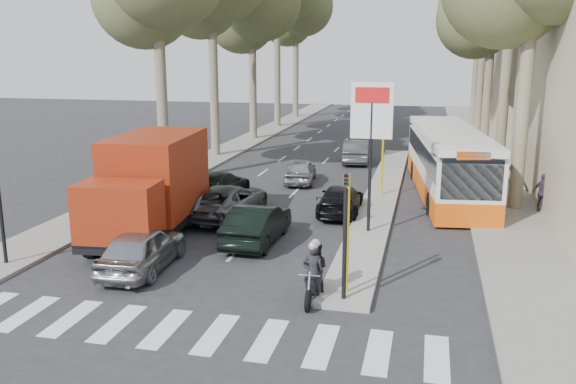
% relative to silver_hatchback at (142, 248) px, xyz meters
% --- Properties ---
extents(ground, '(120.00, 120.00, 0.00)m').
position_rel_silver_hatchback_xyz_m(ground, '(3.21, 0.32, -0.70)').
color(ground, '#28282B').
rests_on(ground, ground).
extents(sidewalk_right, '(3.20, 70.00, 0.12)m').
position_rel_silver_hatchback_xyz_m(sidewalk_right, '(11.81, 25.32, -0.64)').
color(sidewalk_right, gray).
rests_on(sidewalk_right, ground).
extents(median_left, '(2.40, 64.00, 0.12)m').
position_rel_silver_hatchback_xyz_m(median_left, '(-4.79, 28.32, -0.64)').
color(median_left, gray).
rests_on(median_left, ground).
extents(traffic_island, '(1.50, 26.00, 0.16)m').
position_rel_silver_hatchback_xyz_m(traffic_island, '(6.46, 11.32, -0.62)').
color(traffic_island, gray).
rests_on(traffic_island, ground).
extents(building_far, '(11.00, 20.00, 16.00)m').
position_rel_silver_hatchback_xyz_m(building_far, '(18.71, 34.32, 7.30)').
color(building_far, '#B7A88E').
rests_on(building_far, ground).
extents(billboard, '(1.50, 12.10, 5.60)m').
position_rel_silver_hatchback_xyz_m(billboard, '(6.46, 5.31, 3.00)').
color(billboard, yellow).
rests_on(billboard, ground).
extents(traffic_light_island, '(0.16, 0.41, 3.60)m').
position_rel_silver_hatchback_xyz_m(traffic_light_island, '(6.46, -1.18, 1.79)').
color(traffic_light_island, black).
rests_on(traffic_light_island, ground).
extents(tree_l_c, '(7.40, 7.20, 13.71)m').
position_rel_silver_hatchback_xyz_m(tree_l_c, '(-4.57, 28.43, 9.34)').
color(tree_l_c, '#6B604C').
rests_on(tree_l_c, ground).
extents(tree_l_e, '(7.40, 7.20, 14.49)m').
position_rel_silver_hatchback_xyz_m(tree_l_e, '(-4.77, 44.43, 10.03)').
color(tree_l_e, '#6B604C').
rests_on(tree_l_e, ground).
extents(tree_r_c, '(7.40, 7.20, 13.32)m').
position_rel_silver_hatchback_xyz_m(tree_r_c, '(12.23, 26.43, 8.99)').
color(tree_r_c, '#6B604C').
rests_on(tree_r_c, ground).
extents(tree_r_e, '(7.40, 7.20, 14.10)m').
position_rel_silver_hatchback_xyz_m(tree_r_e, '(12.43, 42.43, 9.68)').
color(tree_r_e, '#6B604C').
rests_on(tree_r_e, ground).
extents(silver_hatchback, '(1.85, 4.19, 1.40)m').
position_rel_silver_hatchback_xyz_m(silver_hatchback, '(0.00, 0.00, 0.00)').
color(silver_hatchback, '#93959A').
rests_on(silver_hatchback, ground).
extents(dark_hatchback, '(1.56, 4.24, 1.39)m').
position_rel_silver_hatchback_xyz_m(dark_hatchback, '(2.71, 3.48, -0.01)').
color(dark_hatchback, black).
rests_on(dark_hatchback, ground).
extents(queue_car_a, '(2.43, 5.04, 1.38)m').
position_rel_silver_hatchback_xyz_m(queue_car_a, '(0.65, 6.32, -0.01)').
color(queue_car_a, '#4B4E52').
rests_on(queue_car_a, ground).
extents(queue_car_b, '(1.78, 4.15, 1.19)m').
position_rel_silver_hatchback_xyz_m(queue_car_b, '(5.01, 8.07, -0.10)').
color(queue_car_b, black).
rests_on(queue_car_b, ground).
extents(queue_car_c, '(1.88, 3.82, 1.25)m').
position_rel_silver_hatchback_xyz_m(queue_car_c, '(2.11, 13.67, -0.07)').
color(queue_car_c, '#9DA0A5').
rests_on(queue_car_c, ground).
extents(queue_car_d, '(1.84, 4.34, 1.39)m').
position_rel_silver_hatchback_xyz_m(queue_car_d, '(4.20, 20.13, -0.00)').
color(queue_car_d, '#51555A').
rests_on(queue_car_d, ground).
extents(queue_car_e, '(1.98, 4.54, 1.30)m').
position_rel_silver_hatchback_xyz_m(queue_car_e, '(-0.79, 9.32, -0.05)').
color(queue_car_e, black).
rests_on(queue_car_e, ground).
extents(red_truck, '(3.20, 7.10, 3.68)m').
position_rel_silver_hatchback_xyz_m(red_truck, '(-1.24, 3.31, 1.24)').
color(red_truck, black).
rests_on(red_truck, ground).
extents(city_bus, '(4.01, 12.12, 3.13)m').
position_rel_silver_hatchback_xyz_m(city_bus, '(9.41, 12.59, 0.95)').
color(city_bus, '#E5560C').
rests_on(city_bus, ground).
extents(motorcycle, '(0.72, 2.01, 1.71)m').
position_rel_silver_hatchback_xyz_m(motorcycle, '(5.60, -0.97, 0.08)').
color(motorcycle, black).
rests_on(motorcycle, ground).
extents(pedestrian_near, '(0.97, 1.00, 1.60)m').
position_rel_silver_hatchback_xyz_m(pedestrian_near, '(13.21, 9.85, 0.22)').
color(pedestrian_near, '#3E2E45').
rests_on(pedestrian_near, sidewalk_right).
extents(pedestrian_far, '(1.33, 0.78, 1.93)m').
position_rel_silver_hatchback_xyz_m(pedestrian_far, '(12.16, 10.43, 0.39)').
color(pedestrian_far, '#64584B').
rests_on(pedestrian_far, sidewalk_right).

